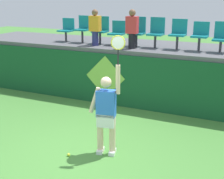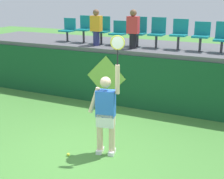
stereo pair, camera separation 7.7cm
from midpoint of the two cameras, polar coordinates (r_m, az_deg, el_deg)
name	(u,v)px [view 1 (the left image)]	position (r m, az deg, el deg)	size (l,w,h in m)	color
ground_plane	(79,156)	(6.84, -6.19, -11.65)	(40.00, 40.00, 0.00)	#478438
court_back_wall	(136,82)	(9.28, 3.97, 1.32)	(12.59, 0.20, 1.54)	#144C28
spectator_platform	(150,47)	(10.18, 6.45, 7.44)	(12.59, 2.45, 0.12)	#56565B
tennis_player	(106,112)	(6.53, -1.33, -3.93)	(0.74, 0.33, 2.48)	white
tennis_ball	(69,155)	(6.85, -8.01, -11.36)	(0.07, 0.07, 0.07)	#D1E533
stadium_chair_0	(67,29)	(11.04, -8.21, 10.62)	(0.44, 0.42, 0.76)	#38383D
stadium_chair_1	(83,27)	(10.71, -5.31, 10.90)	(0.44, 0.42, 0.86)	#38383D
stadium_chair_2	(101,29)	(10.40, -2.16, 10.70)	(0.44, 0.42, 0.86)	#38383D
stadium_chair_3	(117,32)	(10.16, 0.73, 10.20)	(0.44, 0.42, 0.74)	#38383D
stadium_chair_4	(137,30)	(9.91, 4.31, 10.40)	(0.44, 0.42, 0.88)	#38383D
stadium_chair_5	(156,31)	(9.72, 7.63, 10.20)	(0.44, 0.42, 0.88)	#38383D
stadium_chair_6	(178,32)	(9.54, 11.43, 9.90)	(0.44, 0.42, 0.86)	#38383D
stadium_chair_7	(200,34)	(9.42, 15.12, 9.43)	(0.44, 0.42, 0.80)	#38383D
stadium_chair_8	(222,36)	(9.35, 18.64, 8.94)	(0.44, 0.42, 0.83)	#38383D
spectator_0	(132,28)	(9.48, 3.33, 10.77)	(0.34, 0.20, 1.12)	black
spectator_1	(95,27)	(10.03, -3.23, 11.02)	(0.34, 0.20, 1.10)	navy
wall_signage_mount	(105,104)	(9.77, -1.40, -2.58)	(1.27, 0.01, 1.49)	#144C28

